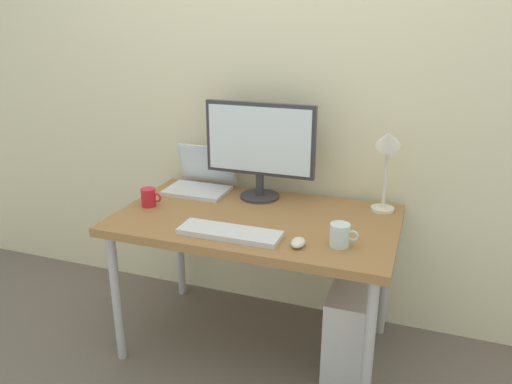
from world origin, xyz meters
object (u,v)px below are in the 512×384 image
object	(u,v)px
desk	(256,228)
coffee_mug	(149,197)
monitor	(260,145)
laptop	(201,179)
glass_cup	(340,235)
computer_tower	(349,329)
mouse	(298,242)
desk_lamp	(387,152)
keyboard	(230,233)

from	to	relation	value
desk	coffee_mug	world-z (taller)	coffee_mug
monitor	laptop	world-z (taller)	monitor
glass_cup	computer_tower	xyz separation A→B (m)	(0.04, 0.16, -0.54)
desk	computer_tower	distance (m)	0.63
desk	mouse	size ratio (longest dim) A/B	14.29
desk_lamp	computer_tower	xyz separation A→B (m)	(-0.08, -0.26, -0.79)
mouse	coffee_mug	xyz separation A→B (m)	(-0.80, 0.19, 0.03)
monitor	mouse	xyz separation A→B (m)	(0.33, -0.48, -0.26)
computer_tower	coffee_mug	bearing A→B (deg)	-178.39
desk_lamp	glass_cup	xyz separation A→B (m)	(-0.12, -0.42, -0.25)
desk	mouse	world-z (taller)	mouse
mouse	glass_cup	xyz separation A→B (m)	(0.16, 0.06, 0.03)
desk	coffee_mug	distance (m)	0.55
desk_lamp	keyboard	xyz separation A→B (m)	(-0.58, -0.48, -0.28)
desk	glass_cup	size ratio (longest dim) A/B	11.06
monitor	desk_lamp	size ratio (longest dim) A/B	1.33
desk	glass_cup	xyz separation A→B (m)	(0.42, -0.18, 0.11)
desk_lamp	keyboard	bearing A→B (deg)	-140.34
monitor	keyboard	distance (m)	0.55
keyboard	glass_cup	world-z (taller)	glass_cup
desk	desk_lamp	world-z (taller)	desk_lamp
desk	coffee_mug	size ratio (longest dim) A/B	12.09
laptop	glass_cup	xyz separation A→B (m)	(0.83, -0.44, -0.01)
mouse	glass_cup	world-z (taller)	glass_cup
computer_tower	monitor	bearing A→B (deg)	153.60
keyboard	computer_tower	world-z (taller)	keyboard
desk_lamp	computer_tower	distance (m)	0.83
desk	laptop	world-z (taller)	laptop
desk	computer_tower	xyz separation A→B (m)	(0.46, -0.02, -0.43)
glass_cup	coffee_mug	bearing A→B (deg)	172.20
desk	keyboard	world-z (taller)	keyboard
monitor	desk_lamp	xyz separation A→B (m)	(0.61, 0.00, 0.02)
glass_cup	laptop	bearing A→B (deg)	151.86
desk	computer_tower	size ratio (longest dim) A/B	3.06
keyboard	computer_tower	bearing A→B (deg)	23.37
monitor	mouse	size ratio (longest dim) A/B	6.21
desk_lamp	coffee_mug	world-z (taller)	desk_lamp
desk_lamp	computer_tower	size ratio (longest dim) A/B	1.00
desk	mouse	bearing A→B (deg)	-42.15
laptop	desk_lamp	distance (m)	0.98
desk	laptop	size ratio (longest dim) A/B	4.02
desk	keyboard	xyz separation A→B (m)	(-0.03, -0.24, 0.07)
laptop	mouse	world-z (taller)	laptop
mouse	desk_lamp	bearing A→B (deg)	60.19
desk_lamp	mouse	distance (m)	0.62
keyboard	coffee_mug	size ratio (longest dim) A/B	4.13
laptop	glass_cup	size ratio (longest dim) A/B	2.75
desk_lamp	keyboard	world-z (taller)	desk_lamp
keyboard	coffee_mug	xyz separation A→B (m)	(-0.50, 0.19, 0.03)
monitor	keyboard	size ratio (longest dim) A/B	1.27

